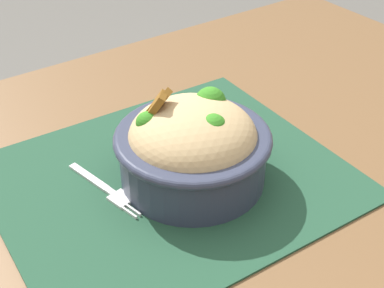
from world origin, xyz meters
TOP-DOWN VIEW (x-y plane):
  - table at (0.00, 0.00)m, footprint 1.23×0.77m
  - placemat at (-0.01, -0.02)m, footprint 0.42×0.36m
  - bowl at (-0.03, -0.00)m, footprint 0.18×0.18m
  - fork at (0.06, -0.04)m, footprint 0.04×0.13m

SIDE VIEW (x-z plane):
  - table at x=0.00m, z-range 0.29..1.00m
  - placemat at x=-0.01m, z-range 0.72..0.72m
  - fork at x=0.06m, z-range 0.72..0.72m
  - bowl at x=-0.03m, z-range 0.71..0.83m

